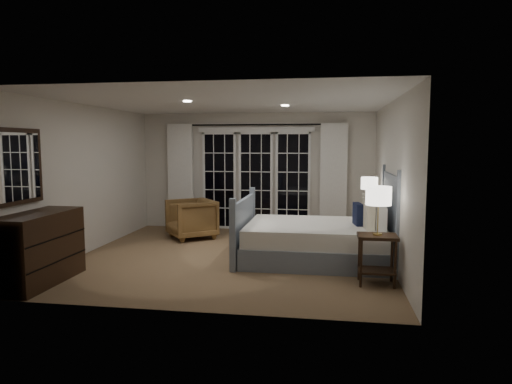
# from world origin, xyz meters

# --- Properties ---
(floor) EXTENTS (5.00, 5.00, 0.00)m
(floor) POSITION_xyz_m (0.00, 0.00, 0.00)
(floor) COLOR brown
(floor) RESTS_ON ground
(ceiling) EXTENTS (5.00, 5.00, 0.00)m
(ceiling) POSITION_xyz_m (0.00, 0.00, 2.50)
(ceiling) COLOR silver
(ceiling) RESTS_ON wall_back
(wall_left) EXTENTS (0.02, 5.00, 2.50)m
(wall_left) POSITION_xyz_m (-2.50, 0.00, 1.25)
(wall_left) COLOR beige
(wall_left) RESTS_ON floor
(wall_right) EXTENTS (0.02, 5.00, 2.50)m
(wall_right) POSITION_xyz_m (2.50, 0.00, 1.25)
(wall_right) COLOR beige
(wall_right) RESTS_ON floor
(wall_back) EXTENTS (5.00, 0.02, 2.50)m
(wall_back) POSITION_xyz_m (0.00, 2.50, 1.25)
(wall_back) COLOR beige
(wall_back) RESTS_ON floor
(wall_front) EXTENTS (5.00, 0.02, 2.50)m
(wall_front) POSITION_xyz_m (0.00, -2.50, 1.25)
(wall_front) COLOR beige
(wall_front) RESTS_ON floor
(french_doors) EXTENTS (2.50, 0.04, 2.20)m
(french_doors) POSITION_xyz_m (0.00, 2.46, 1.09)
(french_doors) COLOR black
(french_doors) RESTS_ON wall_back
(curtain_rod) EXTENTS (3.50, 0.03, 0.03)m
(curtain_rod) POSITION_xyz_m (0.00, 2.40, 2.25)
(curtain_rod) COLOR black
(curtain_rod) RESTS_ON wall_back
(curtain_left) EXTENTS (0.55, 0.10, 2.25)m
(curtain_left) POSITION_xyz_m (-1.65, 2.38, 1.15)
(curtain_left) COLOR white
(curtain_left) RESTS_ON curtain_rod
(curtain_right) EXTENTS (0.55, 0.10, 2.25)m
(curtain_right) POSITION_xyz_m (1.65, 2.38, 1.15)
(curtain_right) COLOR white
(curtain_right) RESTS_ON curtain_rod
(downlight_a) EXTENTS (0.12, 0.12, 0.01)m
(downlight_a) POSITION_xyz_m (0.80, 0.60, 2.49)
(downlight_a) COLOR white
(downlight_a) RESTS_ON ceiling
(downlight_b) EXTENTS (0.12, 0.12, 0.01)m
(downlight_b) POSITION_xyz_m (-0.60, -0.40, 2.49)
(downlight_b) COLOR white
(downlight_b) RESTS_ON ceiling
(bed) EXTENTS (2.37, 1.71, 1.39)m
(bed) POSITION_xyz_m (1.41, -0.01, 0.34)
(bed) COLOR slate
(bed) RESTS_ON floor
(nightstand_left) EXTENTS (0.51, 0.41, 0.66)m
(nightstand_left) POSITION_xyz_m (2.19, -1.15, 0.44)
(nightstand_left) COLOR black
(nightstand_left) RESTS_ON floor
(nightstand_right) EXTENTS (0.52, 0.42, 0.68)m
(nightstand_right) POSITION_xyz_m (2.27, 1.18, 0.45)
(nightstand_right) COLOR black
(nightstand_right) RESTS_ON floor
(lamp_left) EXTENTS (0.33, 0.33, 0.64)m
(lamp_left) POSITION_xyz_m (2.19, -1.15, 1.17)
(lamp_left) COLOR tan
(lamp_left) RESTS_ON nightstand_left
(lamp_right) EXTENTS (0.30, 0.30, 0.58)m
(lamp_right) POSITION_xyz_m (2.27, 1.18, 1.14)
(lamp_right) COLOR tan
(lamp_right) RESTS_ON nightstand_right
(armchair) EXTENTS (1.17, 1.17, 0.77)m
(armchair) POSITION_xyz_m (-1.10, 1.32, 0.38)
(armchair) COLOR brown
(armchair) RESTS_ON floor
(dresser) EXTENTS (0.57, 1.33, 0.94)m
(dresser) POSITION_xyz_m (-2.23, -1.80, 0.47)
(dresser) COLOR black
(dresser) RESTS_ON floor
(mirror) EXTENTS (0.05, 0.85, 1.00)m
(mirror) POSITION_xyz_m (-2.47, -1.80, 1.55)
(mirror) COLOR black
(mirror) RESTS_ON wall_left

